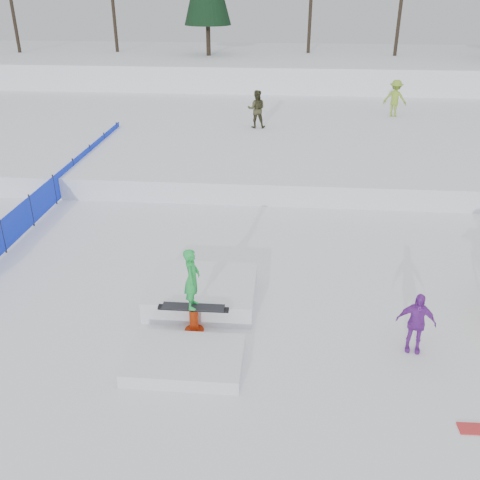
# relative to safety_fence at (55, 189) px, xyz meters

# --- Properties ---
(ground) EXTENTS (120.00, 120.00, 0.00)m
(ground) POSITION_rel_safety_fence_xyz_m (6.50, -6.60, -0.55)
(ground) COLOR white
(snow_berm) EXTENTS (60.00, 14.00, 2.40)m
(snow_berm) POSITION_rel_safety_fence_xyz_m (6.50, 23.40, 0.65)
(snow_berm) COLOR white
(snow_berm) RESTS_ON ground
(snow_midrise) EXTENTS (50.00, 18.00, 0.80)m
(snow_midrise) POSITION_rel_safety_fence_xyz_m (6.50, 9.40, -0.15)
(snow_midrise) COLOR white
(snow_midrise) RESTS_ON ground
(safety_fence) EXTENTS (0.05, 16.00, 1.10)m
(safety_fence) POSITION_rel_safety_fence_xyz_m (0.00, 0.00, 0.00)
(safety_fence) COLOR #132DE0
(safety_fence) RESTS_ON ground
(walker_olive) EXTENTS (0.88, 0.70, 1.77)m
(walker_olive) POSITION_rel_safety_fence_xyz_m (6.67, 8.37, 1.14)
(walker_olive) COLOR #36351E
(walker_olive) RESTS_ON snow_midrise
(walker_ygreen) EXTENTS (1.36, 1.05, 1.85)m
(walker_ygreen) POSITION_rel_safety_fence_xyz_m (13.65, 11.34, 1.17)
(walker_ygreen) COLOR olive
(walker_ygreen) RESTS_ON snow_midrise
(spectator_purple) EXTENTS (0.87, 0.48, 1.41)m
(spectator_purple) POSITION_rel_safety_fence_xyz_m (11.00, -7.45, 0.16)
(spectator_purple) COLOR purple
(spectator_purple) RESTS_ON ground
(jib_rail_feature) EXTENTS (2.60, 4.40, 2.11)m
(jib_rail_feature) POSITION_rel_safety_fence_xyz_m (6.18, -6.63, -0.25)
(jib_rail_feature) COLOR white
(jib_rail_feature) RESTS_ON ground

